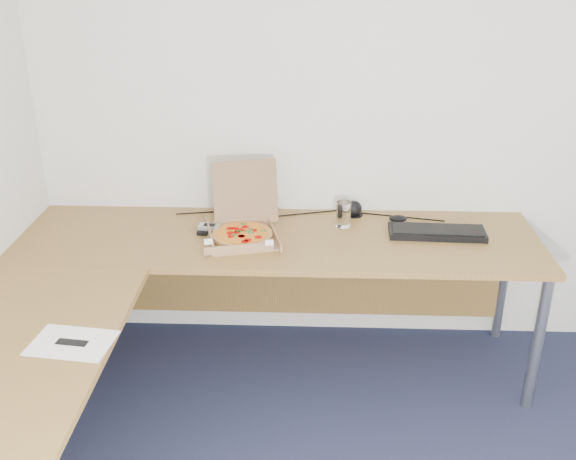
{
  "coord_description": "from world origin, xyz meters",
  "views": [
    {
      "loc": [
        -0.34,
        -1.47,
        2.07
      ],
      "look_at": [
        -0.45,
        1.28,
        0.82
      ],
      "focal_mm": 41.05,
      "sensor_mm": 36.0,
      "label": 1
    }
  ],
  "objects_px": {
    "desk": "(198,284)",
    "wallet": "(210,230)",
    "drinking_glass": "(343,214)",
    "pizza_box": "(243,230)",
    "keyboard": "(437,232)"
  },
  "relations": [
    {
      "from": "desk",
      "to": "keyboard",
      "type": "distance_m",
      "value": 1.19
    },
    {
      "from": "pizza_box",
      "to": "keyboard",
      "type": "bearing_deg",
      "value": -10.25
    },
    {
      "from": "desk",
      "to": "drinking_glass",
      "type": "relative_size",
      "value": 19.44
    },
    {
      "from": "desk",
      "to": "wallet",
      "type": "bearing_deg",
      "value": 91.49
    },
    {
      "from": "desk",
      "to": "wallet",
      "type": "xyz_separation_m",
      "value": [
        -0.01,
        0.47,
        0.04
      ]
    },
    {
      "from": "pizza_box",
      "to": "wallet",
      "type": "bearing_deg",
      "value": 146.33
    },
    {
      "from": "keyboard",
      "to": "desk",
      "type": "bearing_deg",
      "value": -154.19
    },
    {
      "from": "desk",
      "to": "drinking_glass",
      "type": "xyz_separation_m",
      "value": [
        0.64,
        0.56,
        0.09
      ]
    },
    {
      "from": "pizza_box",
      "to": "keyboard",
      "type": "relative_size",
      "value": 0.81
    },
    {
      "from": "desk",
      "to": "keyboard",
      "type": "xyz_separation_m",
      "value": [
        1.09,
        0.47,
        0.04
      ]
    },
    {
      "from": "wallet",
      "to": "keyboard",
      "type": "bearing_deg",
      "value": 1.79
    },
    {
      "from": "desk",
      "to": "keyboard",
      "type": "height_order",
      "value": "keyboard"
    },
    {
      "from": "pizza_box",
      "to": "drinking_glass",
      "type": "xyz_separation_m",
      "value": [
        0.48,
        0.15,
        0.03
      ]
    },
    {
      "from": "drinking_glass",
      "to": "wallet",
      "type": "height_order",
      "value": "drinking_glass"
    },
    {
      "from": "desk",
      "to": "keyboard",
      "type": "relative_size",
      "value": 5.44
    }
  ]
}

